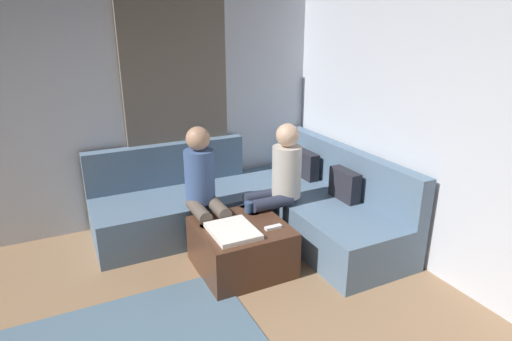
# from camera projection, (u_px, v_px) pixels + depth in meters

# --- Properties ---
(wall_left) EXTENTS (0.12, 6.00, 2.70)m
(wall_left) POSITION_uv_depth(u_px,v_px,m) (39.00, 105.00, 3.95)
(wall_left) COLOR silver
(wall_left) RESTS_ON ground_plane
(curtain_panel) EXTENTS (0.06, 1.10, 2.50)m
(curtain_panel) POSITION_uv_depth(u_px,v_px,m) (177.00, 106.00, 4.44)
(curtain_panel) COLOR #726659
(curtain_panel) RESTS_ON ground_plane
(sectional_couch) EXTENTS (2.10, 2.55, 0.87)m
(sectional_couch) POSITION_uv_depth(u_px,v_px,m) (258.00, 206.00, 4.36)
(sectional_couch) COLOR slate
(sectional_couch) RESTS_ON ground_plane
(ottoman) EXTENTS (0.76, 0.76, 0.42)m
(ottoman) POSITION_uv_depth(u_px,v_px,m) (241.00, 247.00, 3.70)
(ottoman) COLOR #4C2D1E
(ottoman) RESTS_ON ground_plane
(folded_blanket) EXTENTS (0.44, 0.36, 0.04)m
(folded_blanket) POSITION_uv_depth(u_px,v_px,m) (233.00, 231.00, 3.49)
(folded_blanket) COLOR white
(folded_blanket) RESTS_ON ottoman
(coffee_mug) EXTENTS (0.08, 0.08, 0.10)m
(coffee_mug) POSITION_uv_depth(u_px,v_px,m) (249.00, 207.00, 3.88)
(coffee_mug) COLOR #334C72
(coffee_mug) RESTS_ON ottoman
(game_remote) EXTENTS (0.05, 0.15, 0.02)m
(game_remote) POSITION_uv_depth(u_px,v_px,m) (273.00, 227.00, 3.57)
(game_remote) COLOR white
(game_remote) RESTS_ON ottoman
(person_on_couch_back) EXTENTS (0.30, 0.60, 1.20)m
(person_on_couch_back) POSITION_uv_depth(u_px,v_px,m) (278.00, 180.00, 4.00)
(person_on_couch_back) COLOR #2D3347
(person_on_couch_back) RESTS_ON ground_plane
(person_on_couch_side) EXTENTS (0.60, 0.30, 1.20)m
(person_on_couch_side) POSITION_uv_depth(u_px,v_px,m) (203.00, 187.00, 3.85)
(person_on_couch_side) COLOR brown
(person_on_couch_side) RESTS_ON ground_plane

